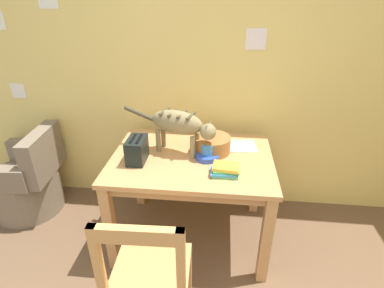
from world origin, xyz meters
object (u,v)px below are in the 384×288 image
object	(u,v)px
book_stack	(225,170)
toaster	(137,150)
dining_table	(192,167)
magazine	(236,146)
saucer_bowl	(207,156)
wicker_basket	(212,144)
wooden_chair_near	(149,276)
wicker_armchair	(28,183)
coffee_mug	(208,149)
cat	(180,124)

from	to	relation	value
book_stack	toaster	distance (m)	0.62
dining_table	magazine	xyz separation A→B (m)	(0.32, 0.19, 0.10)
magazine	book_stack	size ratio (longest dim) A/B	1.57
book_stack	toaster	bearing A→B (deg)	169.66
dining_table	saucer_bowl	bearing A→B (deg)	-8.90
wicker_basket	saucer_bowl	bearing A→B (deg)	-104.15
wooden_chair_near	wicker_armchair	size ratio (longest dim) A/B	1.20
saucer_bowl	dining_table	bearing A→B (deg)	171.10
coffee_mug	wicker_armchair	distance (m)	1.72
coffee_mug	saucer_bowl	bearing A→B (deg)	180.00
wicker_basket	dining_table	bearing A→B (deg)	-147.46
saucer_bowl	magazine	size ratio (longest dim) A/B	0.57
magazine	toaster	size ratio (longest dim) A/B	1.49
wooden_chair_near	book_stack	bearing A→B (deg)	55.08
coffee_mug	wooden_chair_near	xyz separation A→B (m)	(-0.26, -0.79, -0.37)
coffee_mug	magazine	size ratio (longest dim) A/B	0.43
dining_table	cat	world-z (taller)	cat
magazine	wooden_chair_near	distance (m)	1.14
saucer_bowl	coffee_mug	size ratio (longest dim) A/B	1.33
wooden_chair_near	cat	bearing A→B (deg)	84.22
book_stack	wicker_armchair	xyz separation A→B (m)	(-1.74, 0.40, -0.51)
book_stack	coffee_mug	bearing A→B (deg)	122.05
book_stack	toaster	size ratio (longest dim) A/B	0.95
book_stack	wicker_armchair	bearing A→B (deg)	167.06
coffee_mug	wooden_chair_near	bearing A→B (deg)	-108.26
coffee_mug	book_stack	size ratio (longest dim) A/B	0.68
saucer_bowl	wicker_armchair	xyz separation A→B (m)	(-1.62, 0.20, -0.49)
dining_table	cat	bearing A→B (deg)	152.88
magazine	cat	bearing A→B (deg)	-166.46
saucer_bowl	wicker_armchair	distance (m)	1.70
magazine	saucer_bowl	bearing A→B (deg)	-141.04
book_stack	toaster	xyz separation A→B (m)	(-0.61, 0.11, 0.05)
coffee_mug	book_stack	distance (m)	0.23
wicker_armchair	wicker_basket	bearing A→B (deg)	-98.30
magazine	wicker_armchair	xyz separation A→B (m)	(-1.82, -0.00, -0.48)
saucer_bowl	book_stack	world-z (taller)	book_stack
cat	wicker_basket	bearing A→B (deg)	118.08
toaster	magazine	bearing A→B (deg)	22.55
wicker_basket	cat	bearing A→B (deg)	-169.38
book_stack	wooden_chair_near	distance (m)	0.78
dining_table	cat	size ratio (longest dim) A/B	1.65
book_stack	dining_table	bearing A→B (deg)	138.20
cat	magazine	world-z (taller)	cat
magazine	book_stack	distance (m)	0.41
dining_table	wooden_chair_near	distance (m)	0.84
coffee_mug	wicker_basket	bearing A→B (deg)	77.52
wicker_basket	wicker_armchair	world-z (taller)	wicker_basket
wicker_armchair	wooden_chair_near	bearing A→B (deg)	-131.07
cat	wooden_chair_near	size ratio (longest dim) A/B	0.75
toaster	wooden_chair_near	bearing A→B (deg)	-72.04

